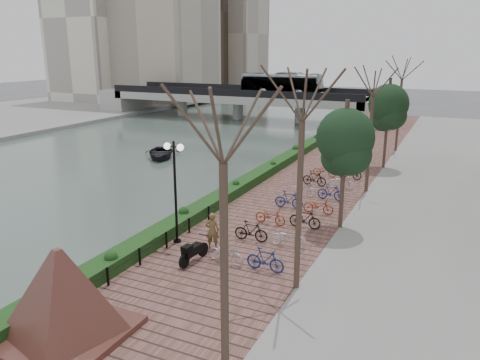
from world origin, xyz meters
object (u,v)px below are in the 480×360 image
Objects in this scene: motorcycle at (194,251)px; pedestrian at (212,231)px; boat at (160,153)px; granite_monument at (62,294)px; lamppost at (175,171)px.

pedestrian is at bearing 94.31° from motorcycle.
pedestrian reaches higher than boat.
motorcycle is (0.87, 6.44, -1.00)m from granite_monument.
granite_monument is at bearing -91.76° from motorcycle.
pedestrian is (0.05, 1.58, 0.35)m from motorcycle.
motorcycle is 0.96× the size of pedestrian.
lamppost is 3.23m from pedestrian.
lamppost is at bearing 146.19° from motorcycle.
pedestrian is at bearing 1.69° from lamppost.
granite_monument is 1.24× the size of boat.
pedestrian is at bearing 83.46° from granite_monument.
lamppost reaches higher than motorcycle.
lamppost is 3.81m from motorcycle.
pedestrian reaches higher than motorcycle.
lamppost is 2.91× the size of motorcycle.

